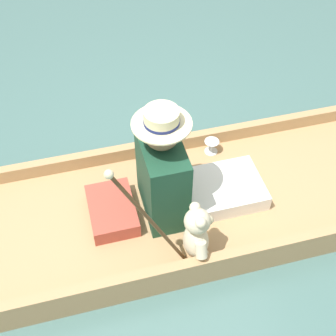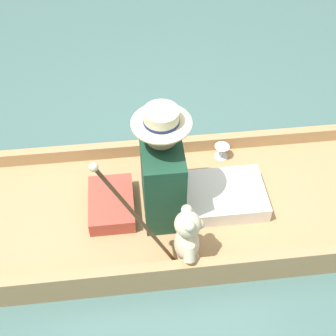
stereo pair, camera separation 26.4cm
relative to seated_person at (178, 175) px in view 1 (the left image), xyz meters
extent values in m
plane|color=#476B66|center=(0.00, -0.04, -0.39)|extent=(16.00, 16.00, 0.00)
cube|color=tan|center=(0.00, -0.04, -0.33)|extent=(1.03, 3.33, 0.12)
cube|color=tan|center=(-0.48, -0.04, -0.22)|extent=(0.06, 3.33, 0.10)
cube|color=tan|center=(0.49, -0.04, -0.22)|extent=(0.06, 3.33, 0.10)
cube|color=#B24738|center=(-0.01, -0.41, -0.22)|extent=(0.39, 0.28, 0.11)
cube|color=white|center=(0.00, 0.28, -0.22)|extent=(0.38, 0.53, 0.11)
cube|color=#19422D|center=(0.00, -0.10, 0.00)|extent=(0.43, 0.23, 0.55)
cube|color=beige|center=(0.00, 0.02, 0.04)|extent=(0.04, 0.01, 0.30)
cube|color=white|center=(-0.12, 0.02, 0.07)|extent=(0.02, 0.01, 0.33)
cube|color=white|center=(0.12, 0.02, 0.07)|extent=(0.02, 0.01, 0.33)
sphere|color=#936B4C|center=(0.00, -0.10, 0.37)|extent=(0.20, 0.20, 0.20)
cylinder|color=beige|center=(0.00, -0.10, 0.43)|extent=(0.32, 0.32, 0.01)
cylinder|color=beige|center=(0.00, -0.10, 0.48)|extent=(0.19, 0.19, 0.08)
cylinder|color=navy|center=(0.00, -0.10, 0.45)|extent=(0.19, 0.19, 0.02)
ellipsoid|color=beige|center=(0.37, 0.00, -0.15)|extent=(0.17, 0.14, 0.25)
sphere|color=beige|center=(0.37, 0.00, 0.04)|extent=(0.15, 0.15, 0.15)
sphere|color=tan|center=(0.37, 0.06, 0.03)|extent=(0.06, 0.06, 0.06)
sphere|color=beige|center=(0.32, 0.00, 0.09)|extent=(0.06, 0.06, 0.06)
sphere|color=beige|center=(0.42, 0.00, 0.09)|extent=(0.06, 0.06, 0.06)
cylinder|color=beige|center=(0.28, 0.00, -0.10)|extent=(0.10, 0.06, 0.11)
cylinder|color=beige|center=(0.46, 0.00, -0.10)|extent=(0.10, 0.06, 0.11)
sphere|color=beige|center=(0.33, 0.04, -0.24)|extent=(0.07, 0.07, 0.07)
sphere|color=beige|center=(0.42, 0.04, -0.24)|extent=(0.07, 0.07, 0.07)
cylinder|color=silver|center=(-0.39, 0.35, -0.27)|extent=(0.09, 0.09, 0.01)
cylinder|color=silver|center=(-0.39, 0.35, -0.24)|extent=(0.01, 0.01, 0.05)
cone|color=silver|center=(-0.39, 0.35, -0.20)|extent=(0.10, 0.10, 0.05)
cylinder|color=brown|center=(0.42, -0.24, 0.16)|extent=(0.02, 0.39, 0.87)
sphere|color=beige|center=(0.42, -0.43, 0.59)|extent=(0.04, 0.04, 0.04)
camera|label=1|loc=(1.76, -0.52, 2.07)|focal=50.00mm
camera|label=2|loc=(1.81, -0.26, 2.07)|focal=50.00mm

